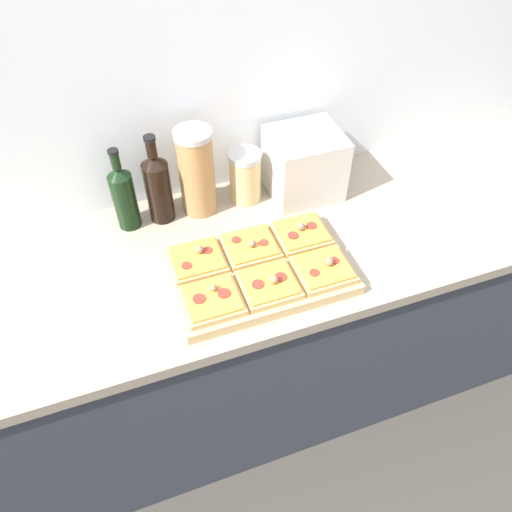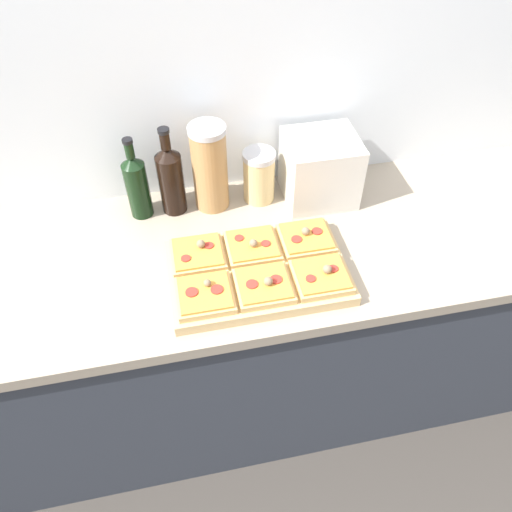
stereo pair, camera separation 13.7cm
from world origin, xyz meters
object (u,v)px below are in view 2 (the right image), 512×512
(cutting_board, at_px, (258,272))
(grain_jar_tall, at_px, (210,168))
(olive_oil_bottle, at_px, (137,185))
(toaster_oven, at_px, (320,169))
(grain_jar_short, at_px, (259,176))
(wine_bottle, at_px, (171,178))

(cutting_board, xyz_separation_m, grain_jar_tall, (-0.08, 0.35, 0.13))
(olive_oil_bottle, height_order, toaster_oven, olive_oil_bottle)
(olive_oil_bottle, bearing_deg, grain_jar_short, -0.00)
(olive_oil_bottle, xyz_separation_m, toaster_oven, (0.59, -0.03, -0.01))
(grain_jar_short, relative_size, toaster_oven, 0.71)
(wine_bottle, distance_m, grain_jar_tall, 0.13)
(wine_bottle, relative_size, grain_jar_short, 1.69)
(olive_oil_bottle, bearing_deg, wine_bottle, 0.00)
(wine_bottle, xyz_separation_m, grain_jar_tall, (0.12, -0.00, 0.02))
(toaster_oven, bearing_deg, grain_jar_short, 171.68)
(wine_bottle, distance_m, grain_jar_short, 0.28)
(wine_bottle, relative_size, grain_jar_tall, 1.03)
(olive_oil_bottle, height_order, grain_jar_tall, grain_jar_tall)
(cutting_board, bearing_deg, olive_oil_bottle, 132.11)
(cutting_board, xyz_separation_m, olive_oil_bottle, (-0.31, 0.35, 0.10))
(grain_jar_short, bearing_deg, grain_jar_tall, 180.00)
(olive_oil_bottle, relative_size, wine_bottle, 0.93)
(grain_jar_short, bearing_deg, cutting_board, -102.26)
(cutting_board, xyz_separation_m, toaster_oven, (0.27, 0.32, 0.09))
(olive_oil_bottle, distance_m, wine_bottle, 0.11)
(grain_jar_tall, distance_m, grain_jar_short, 0.17)
(cutting_board, distance_m, grain_jar_tall, 0.38)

